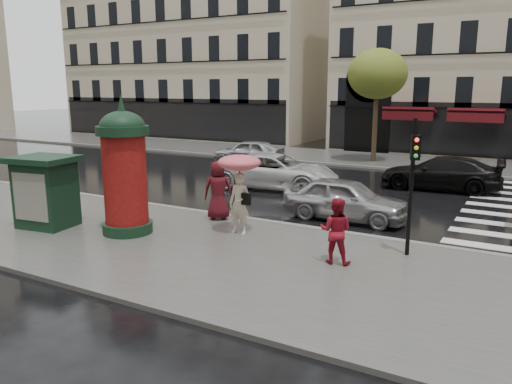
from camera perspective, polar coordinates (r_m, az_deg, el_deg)
The scene contains 17 objects.
ground at distance 13.53m, azimuth -0.44°, elevation -7.31°, with size 160.00×160.00×0.00m, color black.
near_sidewalk at distance 13.11m, azimuth -1.54°, elevation -7.69°, with size 90.00×7.00×0.12m, color #474744.
far_sidewalk at distance 31.06m, azimuth 17.30°, elevation 3.24°, with size 90.00×6.00×0.12m, color #474744.
near_kerb at distance 16.06m, azimuth 4.90°, elevation -3.98°, with size 90.00×0.25×0.14m, color slate.
far_kerb at distance 28.16m, azimuth 15.99°, elevation 2.49°, with size 90.00×0.25×0.14m, color slate.
bldg_far_left at distance 50.39m, azimuth -5.50°, elevation 19.68°, with size 24.00×14.00×22.90m.
tree_far_left at distance 30.27m, azimuth 13.71°, elevation 12.93°, with size 3.40×3.40×6.64m.
woman_umbrella at distance 14.75m, azimuth -1.91°, elevation 1.33°, with size 1.28×1.28×2.47m.
woman_red at distance 12.58m, azimuth 9.10°, elevation -4.40°, with size 0.81×0.63×1.67m, color maroon.
man_burgundy at distance 16.57m, azimuth -4.34°, elevation 0.22°, with size 0.96×0.63×1.97m, color #4A0E16.
morris_column at distance 15.30m, azimuth -14.79°, elevation 2.65°, with size 1.54×1.54×4.13m.
traffic_light at distance 13.27m, azimuth 17.47°, elevation 1.96°, with size 0.27×0.35×3.58m.
newsstand at distance 16.96m, azimuth -22.89°, elevation 0.14°, with size 2.06×1.81×2.24m.
car_silver at distance 17.22m, azimuth 10.20°, elevation -0.79°, with size 1.71×4.26×1.45m, color #ABABB0.
car_white at distance 22.26m, azimuth 2.33°, elevation 2.38°, with size 2.56×5.56×1.54m, color silver.
car_black at distance 23.41m, azimuth 20.34°, elevation 2.03°, with size 2.07×5.08×1.47m, color black.
car_far_silver at distance 29.45m, azimuth -0.85°, elevation 4.63°, with size 1.71×4.25×1.45m, color #BBBBC0.
Camera 1 is at (6.36, -11.08, 4.46)m, focal length 35.00 mm.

